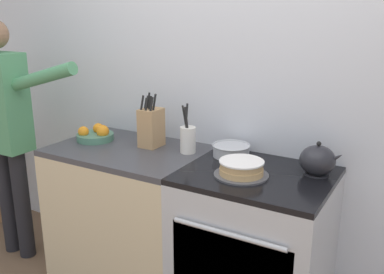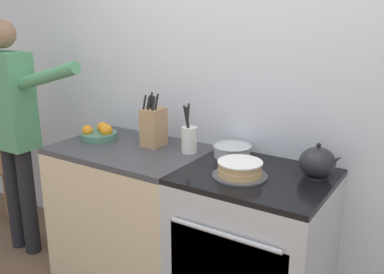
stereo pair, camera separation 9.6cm
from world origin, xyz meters
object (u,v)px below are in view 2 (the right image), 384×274
at_px(utensil_crock, 189,139).
at_px(mixing_bowl, 232,151).
at_px(stove_range, 252,251).
at_px(layer_cake, 240,169).
at_px(fruit_bowl, 99,134).
at_px(tea_kettle, 318,162).
at_px(knife_block, 153,127).
at_px(person_baker, 12,119).

bearing_deg(utensil_crock, mixing_bowl, 14.74).
xyz_separation_m(mixing_bowl, utensil_crock, (-0.25, -0.07, 0.05)).
bearing_deg(stove_range, layer_cake, -127.43).
distance_m(mixing_bowl, fruit_bowl, 0.92).
distance_m(tea_kettle, knife_block, 1.03).
relative_size(layer_cake, mixing_bowl, 1.27).
distance_m(tea_kettle, person_baker, 2.05).
bearing_deg(layer_cake, fruit_bowl, 174.32).
xyz_separation_m(tea_kettle, mixing_bowl, (-0.51, 0.04, -0.04)).
height_order(mixing_bowl, person_baker, person_baker).
bearing_deg(fruit_bowl, utensil_crock, 7.03).
bearing_deg(tea_kettle, stove_range, -153.19).
xyz_separation_m(utensil_crock, person_baker, (-1.26, -0.30, 0.01)).
xyz_separation_m(mixing_bowl, fruit_bowl, (-0.91, -0.15, -0.00)).
xyz_separation_m(fruit_bowl, person_baker, (-0.60, -0.22, 0.06)).
relative_size(tea_kettle, person_baker, 0.13).
xyz_separation_m(utensil_crock, fruit_bowl, (-0.66, -0.08, -0.05)).
height_order(knife_block, utensil_crock, knife_block).
relative_size(tea_kettle, knife_block, 0.67).
relative_size(mixing_bowl, knife_block, 0.66).
relative_size(stove_range, utensil_crock, 3.04).
xyz_separation_m(knife_block, utensil_crock, (0.26, 0.01, -0.04)).
relative_size(tea_kettle, mixing_bowl, 1.01).
distance_m(layer_cake, tea_kettle, 0.40).
bearing_deg(utensil_crock, person_baker, -166.44).
distance_m(stove_range, utensil_crock, 0.73).
bearing_deg(person_baker, fruit_bowl, 25.93).
bearing_deg(utensil_crock, fruit_bowl, -172.97).
relative_size(layer_cake, tea_kettle, 1.26).
bearing_deg(fruit_bowl, knife_block, 10.78).
distance_m(mixing_bowl, utensil_crock, 0.27).
bearing_deg(layer_cake, mixing_bowl, 124.54).
bearing_deg(knife_block, tea_kettle, 1.62).
xyz_separation_m(layer_cake, knife_block, (-0.69, 0.18, 0.09)).
bearing_deg(mixing_bowl, person_baker, -166.24).
height_order(stove_range, tea_kettle, tea_kettle).
relative_size(stove_range, fruit_bowl, 3.75).
xyz_separation_m(stove_range, fruit_bowl, (-1.14, 0.03, 0.49)).
height_order(stove_range, utensil_crock, utensil_crock).
relative_size(stove_range, layer_cake, 3.19).
height_order(layer_cake, tea_kettle, tea_kettle).
bearing_deg(fruit_bowl, person_baker, -159.69).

